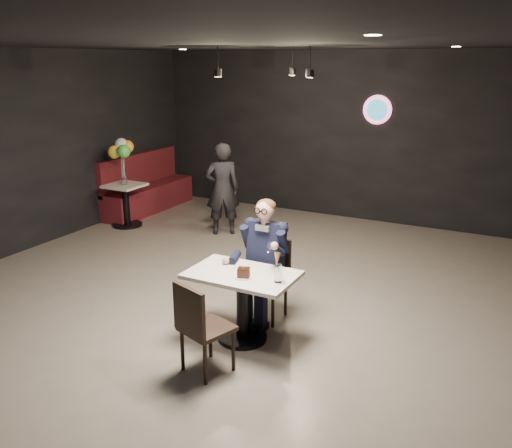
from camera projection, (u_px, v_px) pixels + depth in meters
The scene contains 17 objects.
floor at pixel (200, 306), 6.50m from camera, with size 9.00×9.00×0.00m, color slate.
wall_sign at pixel (377, 110), 9.36m from camera, with size 0.50×0.06×0.50m, color pink, non-canonical shape.
pendant_lights at pixel (275, 56), 7.36m from camera, with size 1.40×1.20×0.36m, color black.
main_table at pixel (242, 306), 5.62m from camera, with size 1.10×0.70×0.75m, color silver.
chair_far at pixel (266, 280), 6.06m from camera, with size 0.42×0.46×0.92m, color black.
chair_near at pixel (207, 326), 5.02m from camera, with size 0.42×0.46×0.92m, color black.
seated_man at pixel (266, 259), 5.99m from camera, with size 0.60×0.80×1.44m, color black.
dessert_plate at pixel (243, 277), 5.41m from camera, with size 0.20×0.20×0.01m, color white.
cake_slice at pixel (244, 273), 5.37m from camera, with size 0.12×0.10×0.08m, color black.
mint_leaf at pixel (244, 268), 5.39m from camera, with size 0.06×0.04×0.01m, color green.
sundae_glass at pixel (278, 273), 5.27m from camera, with size 0.08×0.08×0.18m, color silver.
wafer_cone at pixel (277, 259), 5.19m from camera, with size 0.07×0.07×0.13m, color tan.
booth_bench at pixel (148, 183), 10.46m from camera, with size 0.55×2.20×1.10m, color #470F12.
side_table at pixel (126, 205), 9.53m from camera, with size 0.60×0.60×0.75m, color silver.
balloon_vase at pixel (124, 180), 9.39m from camera, with size 0.10×0.10×0.15m, color silver.
balloon_bunch at pixel (123, 157), 9.27m from camera, with size 0.41×0.41×0.68m, color yellow.
passerby at pixel (222, 189), 8.98m from camera, with size 0.56×0.37×1.54m, color black.
Camera 1 is at (3.33, -4.95, 2.83)m, focal length 38.00 mm.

